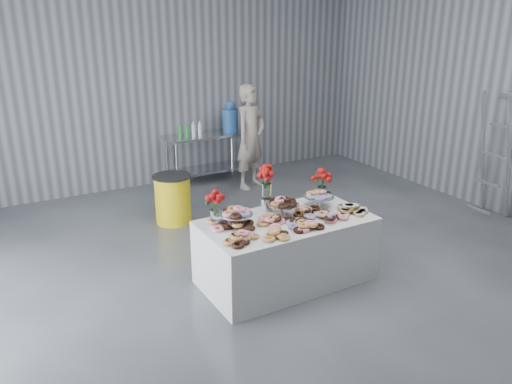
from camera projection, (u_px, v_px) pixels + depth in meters
ground at (302, 293)px, 5.49m from camera, size 9.00×9.00×0.00m
room_walls at (282, 44)px, 4.54m from camera, size 8.04×9.04×4.02m
display_table at (286, 250)px, 5.65m from camera, size 1.91×1.02×0.75m
prep_table at (206, 149)px, 8.97m from camera, size 1.50×0.60×0.90m
donut_mounds at (289, 217)px, 5.47m from camera, size 1.82×0.82×0.09m
cake_stand_left at (236, 213)px, 5.34m from camera, size 0.36×0.36×0.17m
cake_stand_mid at (283, 203)px, 5.62m from camera, size 0.36×0.36×0.17m
cake_stand_right at (319, 196)px, 5.86m from camera, size 0.36×0.36×0.17m
danish_pile at (348, 207)px, 5.73m from camera, size 0.48×0.48×0.11m
bouquet_left at (215, 200)px, 5.28m from camera, size 0.26×0.26×0.42m
bouquet_right at (322, 178)px, 6.00m from camera, size 0.26×0.26×0.42m
bouquet_center at (267, 179)px, 5.66m from camera, size 0.26×0.26×0.57m
water_jug at (230, 117)px, 9.02m from camera, size 0.28×0.28×0.55m
drink_bottles at (190, 129)px, 8.60m from camera, size 0.54×0.08×0.27m
person at (251, 137)px, 8.63m from camera, size 0.78×0.66×1.81m
trash_barrel at (173, 199)px, 7.28m from camera, size 0.56×0.56×0.72m
stepladder at (495, 155)px, 7.33m from camera, size 0.64×0.48×1.91m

